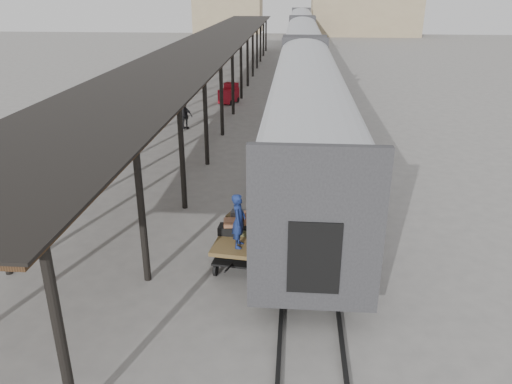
{
  "coord_description": "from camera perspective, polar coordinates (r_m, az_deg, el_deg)",
  "views": [
    {
      "loc": [
        2.68,
        -13.87,
        7.68
      ],
      "look_at": [
        1.52,
        0.63,
        1.7
      ],
      "focal_mm": 35.0,
      "sensor_mm": 36.0,
      "label": 1
    }
  ],
  "objects": [
    {
      "name": "ground",
      "position": [
        16.08,
        -5.63,
        -6.31
      ],
      "size": [
        160.0,
        160.0,
        0.0
      ],
      "primitive_type": "plane",
      "color": "slate",
      "rests_on": "ground"
    },
    {
      "name": "suitcase_stack",
      "position": [
        15.12,
        -1.91,
        -3.64
      ],
      "size": [
        1.39,
        1.13,
        0.58
      ],
      "rotation": [
        0.0,
        0.0,
        -0.12
      ],
      "color": "#38383B",
      "rests_on": "baggage_cart"
    },
    {
      "name": "luggage_tug",
      "position": [
        36.17,
        -3.1,
        11.08
      ],
      "size": [
        1.41,
        1.79,
        1.38
      ],
      "rotation": [
        0.0,
        0.0,
        -0.34
      ],
      "color": "maroon",
      "rests_on": "ground"
    },
    {
      "name": "pedestrian",
      "position": [
        29.53,
        -8.09,
        8.62
      ],
      "size": [
        0.99,
        0.65,
        1.57
      ],
      "primitive_type": "imported",
      "rotation": [
        0.0,
        0.0,
        2.82
      ],
      "color": "black",
      "rests_on": "ground"
    },
    {
      "name": "rails",
      "position": [
        48.48,
        5.25,
        13.22
      ],
      "size": [
        1.54,
        150.0,
        0.12
      ],
      "color": "black",
      "rests_on": "ground"
    },
    {
      "name": "building_left",
      "position": [
        96.82,
        -3.17,
        19.55
      ],
      "size": [
        12.0,
        8.0,
        6.0
      ],
      "primitive_type": "cube",
      "color": "tan",
      "rests_on": "ground"
    },
    {
      "name": "building_far",
      "position": [
        92.64,
        12.29,
        19.61
      ],
      "size": [
        18.0,
        10.0,
        8.0
      ],
      "primitive_type": "cube",
      "color": "tan",
      "rests_on": "ground"
    },
    {
      "name": "baggage_cart",
      "position": [
        14.97,
        -1.83,
        -5.69
      ],
      "size": [
        1.54,
        2.54,
        0.86
      ],
      "rotation": [
        0.0,
        0.0,
        -0.12
      ],
      "color": "brown",
      "rests_on": "ground"
    },
    {
      "name": "porter",
      "position": [
        13.93,
        -1.99,
        -3.3
      ],
      "size": [
        0.41,
        0.6,
        1.59
      ],
      "primitive_type": "imported",
      "rotation": [
        0.0,
        0.0,
        1.52
      ],
      "color": "navy",
      "rests_on": "baggage_cart"
    },
    {
      "name": "canopy",
      "position": [
        38.53,
        -4.75,
        16.8
      ],
      "size": [
        4.9,
        64.3,
        4.15
      ],
      "color": "#422B19",
      "rests_on": "ground"
    },
    {
      "name": "train",
      "position": [
        47.93,
        5.35,
        16.29
      ],
      "size": [
        3.45,
        76.01,
        4.01
      ],
      "color": "silver",
      "rests_on": "ground"
    }
  ]
}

